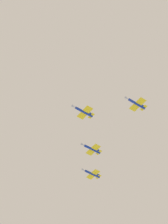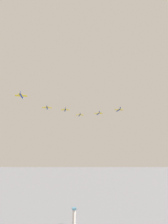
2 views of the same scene
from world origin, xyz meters
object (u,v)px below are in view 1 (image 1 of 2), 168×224
(jet_lead, at_px, (84,112))
(jet_starboard_inner, at_px, (92,149))
(jet_port_inner, at_px, (136,104))
(jet_starboard_outer, at_px, (92,174))

(jet_lead, xyz_separation_m, jet_starboard_inner, (19.03, 16.51, -1.23))
(jet_lead, bearing_deg, jet_port_inner, -134.72)
(jet_port_inner, xyz_separation_m, jet_starboard_inner, (2.33, 35.38, -2.47))
(jet_starboard_outer, bearing_deg, jet_starboard_inner, 143.65)
(jet_starboard_inner, height_order, jet_starboard_outer, jet_starboard_outer)
(jet_lead, bearing_deg, jet_starboard_outer, -41.12)
(jet_lead, height_order, jet_starboard_inner, jet_lead)
(jet_starboard_outer, bearing_deg, jet_lead, 138.88)
(jet_port_inner, bearing_deg, jet_starboard_outer, -13.79)
(jet_lead, distance_m, jet_starboard_inner, 25.23)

